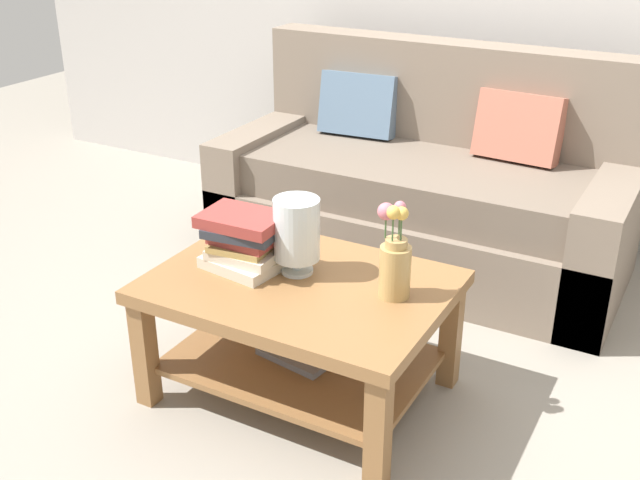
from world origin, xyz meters
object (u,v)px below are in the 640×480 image
book_stack_main (244,241)px  coffee_table (300,313)px  couch (425,192)px  glass_hurricane_vase (297,231)px  flower_pitcher (395,260)px

book_stack_main → coffee_table: bearing=1.3°
coffee_table → couch: bearing=91.7°
glass_hurricane_vase → flower_pitcher: flower_pitcher is taller
coffee_table → flower_pitcher: (0.34, 0.06, 0.27)m
couch → book_stack_main: bearing=-98.3°
glass_hurricane_vase → flower_pitcher: size_ratio=0.84×
coffee_table → glass_hurricane_vase: 0.30m
couch → book_stack_main: 1.35m
flower_pitcher → couch: bearing=106.7°
glass_hurricane_vase → flower_pitcher: (0.38, 0.01, -0.03)m
coffee_table → flower_pitcher: flower_pitcher is taller
couch → flower_pitcher: 1.33m
couch → flower_pitcher: (0.38, -1.25, 0.25)m
glass_hurricane_vase → coffee_table: bearing=-52.2°
couch → coffee_table: couch is taller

